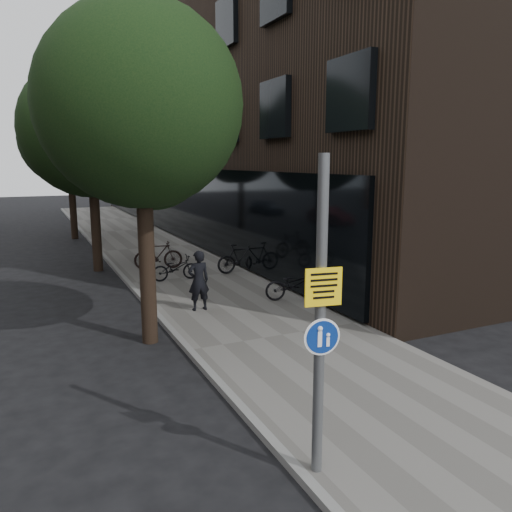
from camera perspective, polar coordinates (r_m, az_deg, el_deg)
ground at (r=9.20m, az=11.77°, el=-16.08°), size 120.00×120.00×0.00m
sidewalk at (r=17.80m, az=-7.12°, el=-2.53°), size 4.50×60.00×0.12m
curb_edge at (r=17.27m, az=-14.25°, el=-3.18°), size 0.15×60.00×0.13m
building_right_dark_brick at (r=31.94m, az=0.35°, el=19.52°), size 12.00×40.00×18.00m
street_tree_near at (r=11.47m, az=-12.81°, el=15.43°), size 4.40×4.40×7.50m
street_tree_mid at (r=19.84m, az=-18.26°, el=13.08°), size 5.00×5.00×7.80m
street_tree_far at (r=28.78m, az=-20.52°, el=12.05°), size 5.00×5.00×7.80m
signpost at (r=6.29m, az=7.33°, el=-7.20°), size 0.47×0.14×4.10m
pedestrian at (r=13.62m, az=-6.58°, el=-2.80°), size 0.62×0.42×1.65m
parked_bike_facade_near at (r=14.68m, az=4.41°, el=-3.26°), size 1.84×1.03×0.92m
parked_bike_facade_far at (r=18.18m, az=-1.81°, el=-0.26°), size 1.78×0.52×1.07m
parked_bike_curb_near at (r=17.27m, az=-9.20°, el=-1.35°), size 1.63×0.60×0.85m
parked_bike_curb_far at (r=19.16m, az=-11.12°, el=0.13°), size 1.86×0.86×1.08m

